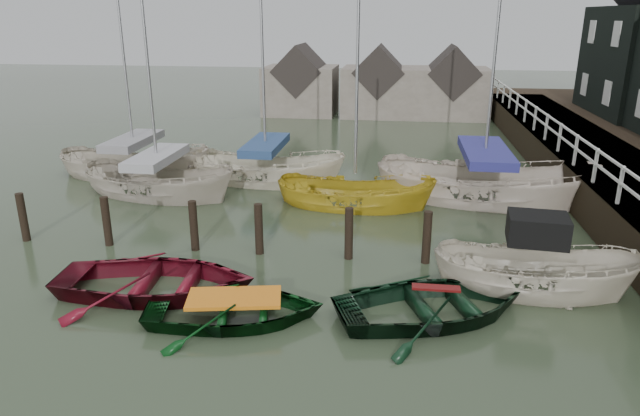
# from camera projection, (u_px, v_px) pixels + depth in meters

# --- Properties ---
(ground) EXTENTS (120.00, 120.00, 0.00)m
(ground) POSITION_uv_depth(u_px,v_px,m) (281.00, 310.00, 12.38)
(ground) COLOR #2B3723
(ground) RESTS_ON ground
(pier) EXTENTS (3.04, 32.00, 2.70)m
(pier) POSITION_uv_depth(u_px,v_px,m) (598.00, 174.00, 20.30)
(pier) COLOR black
(pier) RESTS_ON ground
(mooring_pilings) EXTENTS (13.72, 0.22, 1.80)m
(mooring_pilings) POSITION_uv_depth(u_px,v_px,m) (262.00, 236.00, 15.18)
(mooring_pilings) COLOR black
(mooring_pilings) RESTS_ON ground
(far_sheds) EXTENTS (14.00, 4.08, 4.39)m
(far_sheds) POSITION_uv_depth(u_px,v_px,m) (376.00, 86.00, 36.06)
(far_sheds) COLOR #665B51
(far_sheds) RESTS_ON ground
(rowboat_red) EXTENTS (4.81, 3.63, 0.94)m
(rowboat_red) POSITION_uv_depth(u_px,v_px,m) (157.00, 293.00, 13.16)
(rowboat_red) COLOR #590C19
(rowboat_red) RESTS_ON ground
(rowboat_green) EXTENTS (4.16, 3.31, 0.77)m
(rowboat_green) POSITION_uv_depth(u_px,v_px,m) (235.00, 320.00, 11.99)
(rowboat_green) COLOR black
(rowboat_green) RESTS_ON ground
(rowboat_dkgreen) EXTENTS (5.05, 4.36, 0.88)m
(rowboat_dkgreen) POSITION_uv_depth(u_px,v_px,m) (434.00, 317.00, 12.13)
(rowboat_dkgreen) COLOR black
(rowboat_dkgreen) RESTS_ON ground
(motorboat) EXTENTS (4.69, 2.17, 2.71)m
(motorboat) POSITION_uv_depth(u_px,v_px,m) (532.00, 289.00, 13.15)
(motorboat) COLOR beige
(motorboat) RESTS_ON ground
(sailboat_a) EXTENTS (6.30, 3.45, 10.02)m
(sailboat_a) POSITION_uv_depth(u_px,v_px,m) (160.00, 194.00, 20.29)
(sailboat_a) COLOR beige
(sailboat_a) RESTS_ON ground
(sailboat_b) EXTENTS (6.45, 3.09, 11.07)m
(sailboat_b) POSITION_uv_depth(u_px,v_px,m) (266.00, 180.00, 21.95)
(sailboat_b) COLOR silver
(sailboat_b) RESTS_ON ground
(sailboat_c) EXTENTS (5.50, 2.45, 9.56)m
(sailboat_c) POSITION_uv_depth(u_px,v_px,m) (355.00, 205.00, 19.18)
(sailboat_c) COLOR gold
(sailboat_c) RESTS_ON ground
(sailboat_d) EXTENTS (7.86, 4.33, 11.83)m
(sailboat_d) POSITION_uv_depth(u_px,v_px,m) (481.00, 199.00, 19.74)
(sailboat_d) COLOR beige
(sailboat_d) RESTS_ON ground
(sailboat_e) EXTENTS (6.19, 2.41, 10.34)m
(sailboat_e) POSITION_uv_depth(u_px,v_px,m) (136.00, 174.00, 22.73)
(sailboat_e) COLOR beige
(sailboat_e) RESTS_ON ground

